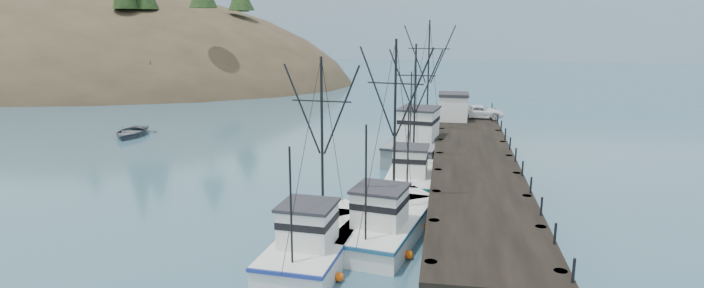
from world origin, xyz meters
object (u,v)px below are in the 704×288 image
object	(u,v)px
work_vessel	(423,141)
motorboat	(131,136)
trawler_near	(388,222)
trawler_far	(412,175)
trawler_mid	(318,241)
pier	(474,158)
pier_shed	(453,106)
pickup_truck	(481,112)

from	to	relation	value
work_vessel	motorboat	size ratio (longest dim) A/B	2.51
trawler_near	trawler_far	distance (m)	9.95
trawler_mid	motorboat	distance (m)	37.50
trawler_mid	work_vessel	xyz separation A→B (m)	(4.31, 23.45, 0.41)
trawler_far	motorboat	world-z (taller)	trawler_far
pier	pier_shed	xyz separation A→B (m)	(-1.50, 14.80, 1.73)
trawler_near	pier_shed	size ratio (longest dim) A/B	3.53
trawler_mid	pier_shed	xyz separation A→B (m)	(6.98, 30.65, 2.60)
trawler_mid	trawler_far	distance (m)	13.87
pier_shed	trawler_near	bearing A→B (deg)	-97.72
work_vessel	motorboat	distance (m)	31.10
trawler_far	pickup_truck	distance (m)	20.09
pier	trawler_mid	xyz separation A→B (m)	(-8.48, -15.85, -0.87)
trawler_near	trawler_mid	xyz separation A→B (m)	(-3.28, -3.36, -0.00)
trawler_mid	trawler_far	xyz separation A→B (m)	(3.97, 13.29, 0.00)
pier	trawler_far	world-z (taller)	trawler_far
pier	motorboat	world-z (taller)	pier
pickup_truck	motorboat	xyz separation A→B (m)	(-36.46, -6.01, -2.67)
pickup_truck	motorboat	distance (m)	37.05
motorboat	pier	bearing A→B (deg)	-26.39
trawler_far	pier_shed	xyz separation A→B (m)	(3.02, 17.36, 2.60)
trawler_near	pier_shed	world-z (taller)	trawler_near
trawler_mid	work_vessel	world-z (taller)	work_vessel
trawler_mid	trawler_far	bearing A→B (deg)	73.38
work_vessel	motorboat	xyz separation A→B (m)	(-30.93, 2.94, -1.23)
work_vessel	pickup_truck	world-z (taller)	work_vessel
trawler_near	motorboat	xyz separation A→B (m)	(-29.91, 23.03, -0.82)
pier	trawler_mid	size ratio (longest dim) A/B	4.18
trawler_mid	trawler_far	size ratio (longest dim) A/B	0.99
pier	pickup_truck	distance (m)	16.64
pickup_truck	pier	bearing A→B (deg)	175.36
pickup_truck	trawler_mid	bearing A→B (deg)	163.14
trawler_near	pier_shed	bearing A→B (deg)	82.28
trawler_near	trawler_mid	distance (m)	4.70
pier	motorboat	distance (m)	36.70
trawler_mid	trawler_far	world-z (taller)	trawler_far
work_vessel	motorboat	world-z (taller)	work_vessel
work_vessel	pier_shed	xyz separation A→B (m)	(2.68, 7.20, 2.19)
motorboat	trawler_far	bearing A→B (deg)	-32.86
trawler_mid	trawler_near	bearing A→B (deg)	45.70
pier_shed	motorboat	bearing A→B (deg)	-172.79
work_vessel	trawler_mid	bearing A→B (deg)	-100.40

